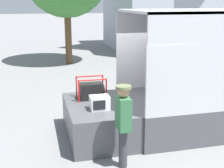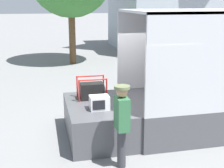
{
  "view_description": "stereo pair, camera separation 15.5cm",
  "coord_description": "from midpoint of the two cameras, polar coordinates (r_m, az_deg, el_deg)",
  "views": [
    {
      "loc": [
        -2.27,
        -7.26,
        3.38
      ],
      "look_at": [
        -0.49,
        -0.2,
        1.43
      ],
      "focal_mm": 50.0,
      "sensor_mm": 36.0,
      "label": 1
    },
    {
      "loc": [
        -2.12,
        -7.3,
        3.38
      ],
      "look_at": [
        -0.49,
        -0.2,
        1.43
      ],
      "focal_mm": 50.0,
      "sensor_mm": 36.0,
      "label": 2
    }
  ],
  "objects": [
    {
      "name": "ground_plane",
      "position": [
        8.33,
        3.56,
        -9.0
      ],
      "size": [
        160.0,
        160.0,
        0.0
      ],
      "primitive_type": "plane",
      "color": "gray"
    },
    {
      "name": "worker_person",
      "position": [
        6.32,
        2.51,
        -6.25
      ],
      "size": [
        0.32,
        0.44,
        1.77
      ],
      "color": "#38383D",
      "rests_on": "ground"
    },
    {
      "name": "microwave",
      "position": [
        7.4,
        -1.72,
        -3.43
      ],
      "size": [
        0.45,
        0.35,
        0.33
      ],
      "color": "white",
      "rests_on": "tailgate_deck"
    },
    {
      "name": "tailgate_deck",
      "position": [
        7.98,
        -1.88,
        -6.64
      ],
      "size": [
        1.58,
        2.36,
        0.88
      ],
      "primitive_type": "cube",
      "color": "#4C4C51",
      "rests_on": "ground"
    },
    {
      "name": "portable_generator",
      "position": [
        8.19,
        -3.05,
        -1.21
      ],
      "size": [
        0.75,
        0.46,
        0.58
      ],
      "color": "black",
      "rests_on": "tailgate_deck"
    }
  ]
}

